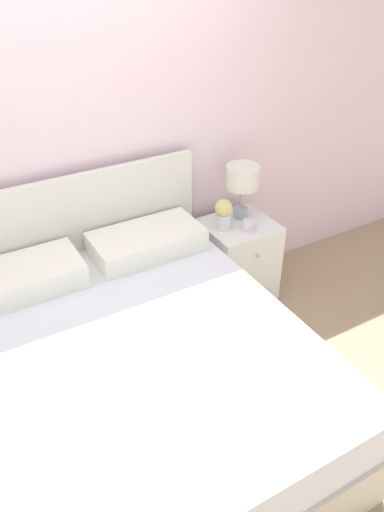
# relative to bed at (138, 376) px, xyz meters

# --- Properties ---
(ground_plane) EXTENTS (12.00, 12.00, 0.00)m
(ground_plane) POSITION_rel_bed_xyz_m (0.00, 0.90, -0.33)
(ground_plane) COLOR tan
(wall_back) EXTENTS (8.00, 0.06, 2.60)m
(wall_back) POSITION_rel_bed_xyz_m (0.00, 0.97, 0.97)
(wall_back) COLOR silver
(wall_back) RESTS_ON ground_plane
(bed) EXTENTS (1.64, 1.94, 1.12)m
(bed) POSITION_rel_bed_xyz_m (0.00, 0.00, 0.00)
(bed) COLOR beige
(bed) RESTS_ON ground_plane
(nightstand) EXTENTS (0.47, 0.46, 0.61)m
(nightstand) POSITION_rel_bed_xyz_m (1.09, 0.67, -0.03)
(nightstand) COLOR white
(nightstand) RESTS_ON ground_plane
(table_lamp) EXTENTS (0.23, 0.23, 0.38)m
(table_lamp) POSITION_rel_bed_xyz_m (1.15, 0.74, 0.56)
(table_lamp) COLOR #A8B2BC
(table_lamp) RESTS_ON nightstand
(flower_vase) EXTENTS (0.12, 0.12, 0.22)m
(flower_vase) POSITION_rel_bed_xyz_m (0.96, 0.67, 0.40)
(flower_vase) COLOR white
(flower_vase) RESTS_ON nightstand
(teacup) EXTENTS (0.12, 0.12, 0.07)m
(teacup) POSITION_rel_bed_xyz_m (1.09, 0.57, 0.31)
(teacup) COLOR white
(teacup) RESTS_ON nightstand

